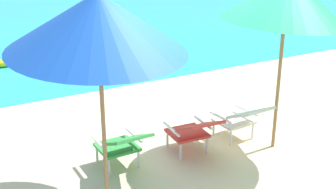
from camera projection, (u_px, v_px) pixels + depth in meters
ground_plane at (94, 78)px, 9.78m from camera, size 40.00×40.00×0.00m
ocean_band at (17, 15)px, 16.52m from camera, size 40.00×18.00×0.01m
lounge_chair_left at (122, 144)px, 6.01m from camera, size 0.56×0.89×0.68m
lounge_chair_center at (193, 130)px, 6.41m from camera, size 0.57×0.90×0.68m
lounge_chair_right at (241, 117)px, 6.83m from camera, size 0.59×0.91×0.68m
beach_umbrella_left at (98, 22)px, 4.84m from camera, size 2.57×2.60×2.55m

